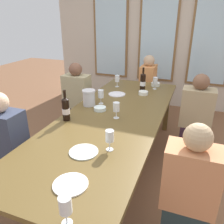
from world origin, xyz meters
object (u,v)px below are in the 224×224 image
Objects in this scene: white_plate_1 at (117,94)px; tasting_bowl_1 at (155,84)px; white_plate_2 at (84,152)px; wine_glass_0 at (101,95)px; wine_glass_5 at (117,79)px; seated_person_4 at (147,88)px; wine_glass_3 at (65,206)px; seated_person_2 at (8,149)px; wine_glass_2 at (110,136)px; white_plate_0 at (71,184)px; tasting_bowl_2 at (100,109)px; metal_pitcher at (89,98)px; tasting_bowl_0 at (143,93)px; seated_person_0 at (78,101)px; seated_person_3 at (188,196)px; dining_table at (113,121)px; wine_glass_1 at (155,81)px; wine_bottle_1 at (66,109)px; wine_bottle_0 at (143,82)px; seated_person_1 at (195,120)px; wine_glass_4 at (116,107)px.

tasting_bowl_1 is at bearing 54.35° from white_plate_1.
wine_glass_0 is at bearing 105.82° from white_plate_2.
wine_glass_5 is 0.16× the size of seated_person_4.
wine_glass_3 reaches higher than tasting_bowl_1.
seated_person_4 is (0.85, 2.44, 0.00)m from seated_person_2.
seated_person_2 reaches higher than wine_glass_2.
tasting_bowl_2 is at bearing 104.66° from white_plate_0.
metal_pitcher is 0.80m from tasting_bowl_0.
tasting_bowl_2 is (-0.31, 1.19, 0.02)m from white_plate_0.
metal_pitcher is 1.67m from wine_glass_3.
white_plate_2 is 1.74m from seated_person_0.
wine_glass_5 is (-0.05, 0.73, 0.00)m from wine_glass_0.
wine_glass_5 is 0.16× the size of seated_person_2.
seated_person_3 reaches higher than metal_pitcher.
wine_glass_0 is (-0.26, 0.28, 0.18)m from dining_table.
white_plate_1 is 2.09m from wine_glass_3.
metal_pitcher is 1.03m from seated_person_2.
seated_person_4 reaches higher than white_plate_1.
tasting_bowl_0 is 0.12× the size of seated_person_0.
wine_glass_0 is at bearing -127.87° from tasting_bowl_0.
wine_glass_1 is at bearing -70.12° from seated_person_4.
wine_glass_3 is (0.26, -1.36, 0.18)m from dining_table.
seated_person_2 is at bearing -109.16° from seated_person_4.
wine_bottle_1 reaches higher than dining_table.
wine_bottle_1 is 1.16m from seated_person_0.
wine_glass_2 is (0.07, -1.43, 0.10)m from tasting_bowl_0.
tasting_bowl_1 is 1.88m from wine_glass_2.
seated_person_4 is (-0.09, 0.81, -0.34)m from wine_bottle_0.
seated_person_1 is (0.59, 2.06, -0.34)m from wine_glass_3.
wine_glass_5 is (-0.31, 1.02, 0.18)m from dining_table.
tasting_bowl_0 is 1.02m from seated_person_0.
wine_glass_1 is 0.16× the size of seated_person_4.
seated_person_3 is at bearing -35.98° from metal_pitcher.
wine_glass_0 is at bearing 133.98° from wine_glass_4.
wine_glass_4 is (-0.04, -1.01, -0.01)m from wine_bottle_0.
white_plate_2 is at bearing -91.97° from wine_glass_4.
tasting_bowl_0 is 0.75m from seated_person_1.
tasting_bowl_2 reaches higher than white_plate_1.
seated_person_3 is at bearing -39.63° from wine_glass_4.
white_plate_2 is (0.22, -1.41, 0.00)m from white_plate_1.
wine_glass_5 reaches higher than tasting_bowl_1.
tasting_bowl_2 is 0.79× the size of wine_glass_4.
tasting_bowl_0 is 0.74× the size of wine_glass_1.
seated_person_3 is (0.85, -0.70, -0.15)m from dining_table.
tasting_bowl_2 is 0.12× the size of seated_person_1.
wine_glass_4 is at bearing 140.37° from seated_person_3.
seated_person_4 is (0.00, 1.77, -0.15)m from dining_table.
seated_person_4 is (-0.14, 0.97, -0.24)m from tasting_bowl_0.
white_plate_2 is 1.22× the size of metal_pitcher.
wine_glass_2 is 0.16× the size of seated_person_2.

